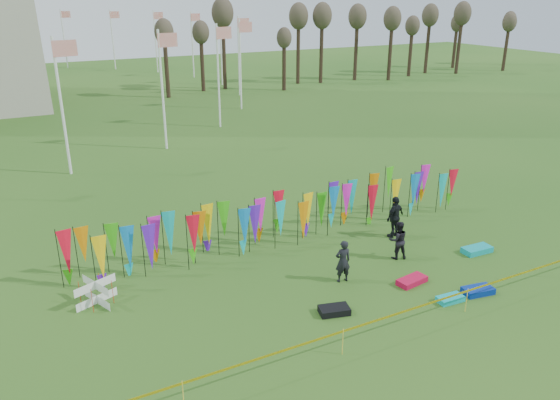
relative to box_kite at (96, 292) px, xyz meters
name	(u,v)px	position (x,y,z in m)	size (l,w,h in m)	color
ground	(372,316)	(8.09, -5.10, -0.45)	(160.00, 160.00, 0.00)	#245016
banner_row	(287,213)	(8.37, 1.51, 0.85)	(18.64, 0.64, 2.19)	black
caution_tape_near	(392,316)	(7.87, -6.39, 0.32)	(26.00, 0.02, 0.90)	#FFE705
tree_line	(370,27)	(40.09, 38.90, 5.72)	(53.92, 1.92, 7.84)	#37251B
box_kite	(96,292)	(0.00, 0.00, 0.00)	(0.82, 0.82, 0.91)	red
person_left	(343,261)	(8.52, -2.65, 0.39)	(0.61, 0.45, 1.68)	black
person_mid	(398,240)	(11.59, -2.09, 0.36)	(0.79, 0.49, 1.62)	black
person_right	(395,217)	(12.82, -0.35, 0.50)	(1.12, 0.64, 1.91)	black
kite_bag_turquoise	(450,299)	(11.11, -5.64, -0.36)	(0.97, 0.48, 0.19)	#0CB4BA
kite_bag_blue	(478,291)	(12.39, -5.71, -0.34)	(1.11, 0.58, 0.23)	#092A93
kite_bag_red	(412,281)	(10.76, -4.01, -0.34)	(1.20, 0.55, 0.22)	red
kite_bag_black	(334,310)	(7.04, -4.38, -0.34)	(1.02, 0.59, 0.24)	black
kite_bag_teal	(477,250)	(14.91, -3.25, -0.33)	(1.27, 0.61, 0.24)	#0CA4AC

